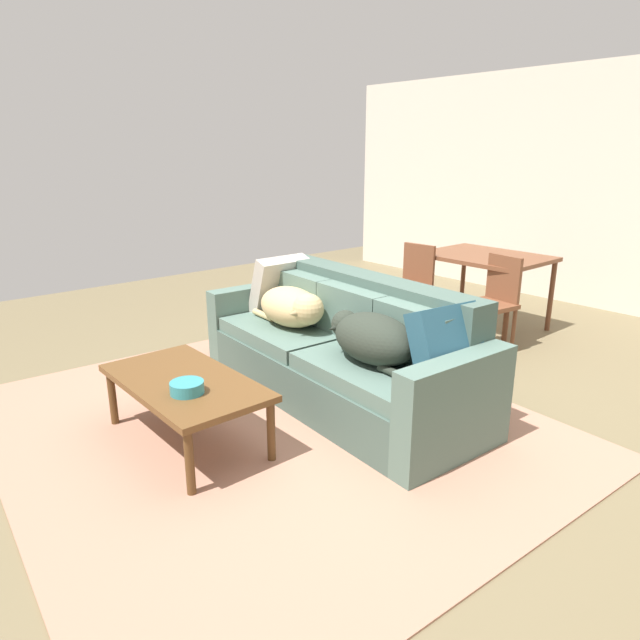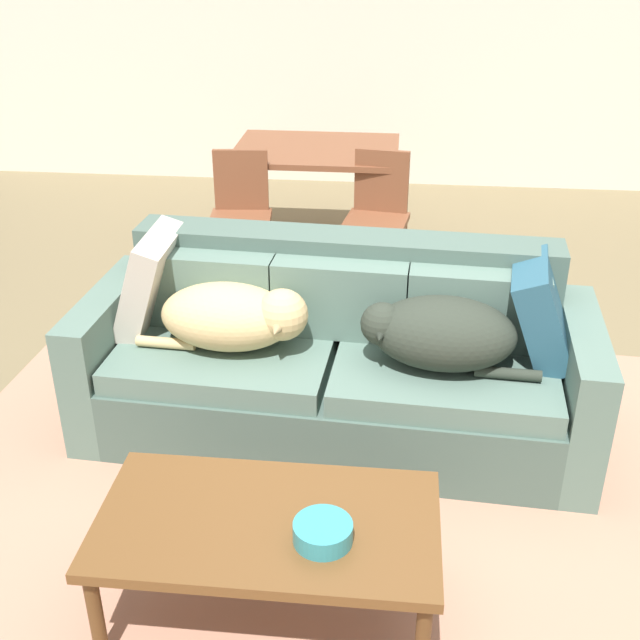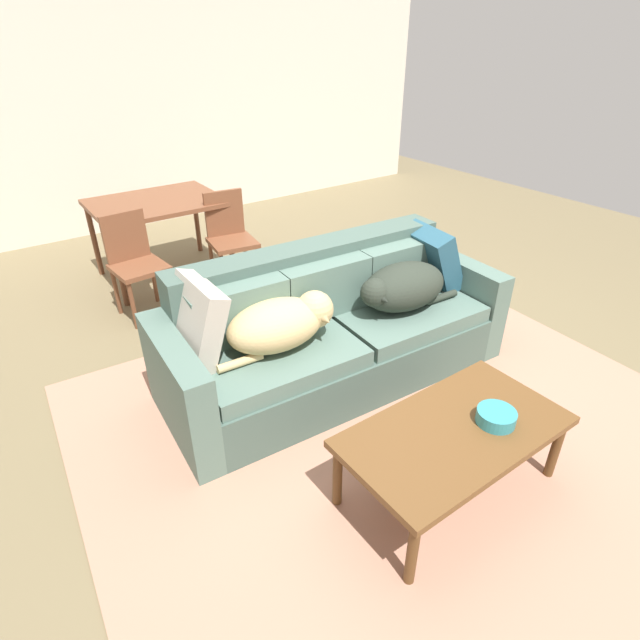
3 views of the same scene
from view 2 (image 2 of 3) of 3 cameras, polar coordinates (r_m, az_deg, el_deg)
name	(u,v)px [view 2 (image 2 of 3)]	position (r m, az deg, el deg)	size (l,w,h in m)	color
ground_plane	(396,431)	(3.91, 5.48, -7.95)	(10.00, 10.00, 0.00)	#716445
back_partition	(411,28)	(7.25, 6.59, 20.09)	(8.00, 0.12, 2.70)	beige
area_rug	(321,515)	(3.41, 0.09, -13.85)	(3.61, 3.17, 0.01)	#AD7A62
couch	(337,362)	(3.77, 1.22, -3.01)	(2.40, 1.03, 0.89)	#445A51
dog_on_left_cushion	(236,317)	(3.60, -6.09, 0.25)	(0.79, 0.42, 0.31)	tan
dog_on_right_cushion	(439,333)	(3.48, 8.53, -0.92)	(0.78, 0.43, 0.32)	#2B3229
throw_pillow_by_left_arm	(149,281)	(3.88, -12.16, 2.77)	(0.13, 0.48, 0.48)	#B3AA9C
throw_pillow_by_right_arm	(543,312)	(3.66, 15.70, 0.58)	(0.16, 0.45, 0.45)	#265164
coffee_table	(268,529)	(2.79, -3.78, -14.78)	(1.16, 0.63, 0.43)	brown
bowl_on_coffee_table	(323,532)	(2.66, 0.21, -15.02)	(0.20, 0.20, 0.07)	teal
dining_table	(316,158)	(5.77, -0.26, 11.59)	(1.16, 0.91, 0.75)	brown
dining_chair_near_left	(241,210)	(5.33, -5.73, 7.86)	(0.44, 0.44, 0.86)	brown
dining_chair_near_right	(378,211)	(5.29, 4.17, 7.80)	(0.45, 0.45, 0.87)	brown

